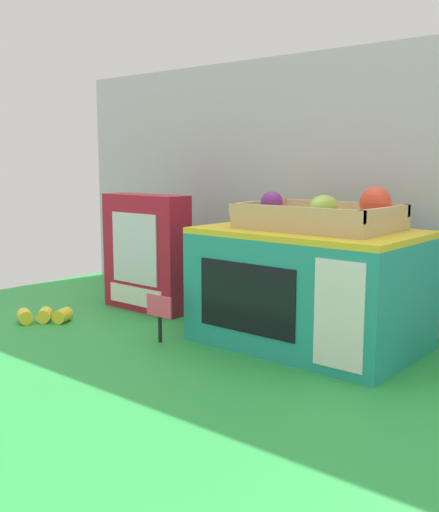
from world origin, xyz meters
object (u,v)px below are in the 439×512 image
(food_groups_crate, at_px, (322,217))
(loose_toy_banana, at_px, (44,316))
(cookie_set_box, at_px, (146,253))
(price_sign, at_px, (159,311))
(toy_microwave, at_px, (309,287))

(food_groups_crate, relative_size, loose_toy_banana, 2.63)
(cookie_set_box, bearing_deg, price_sign, -37.95)
(price_sign, bearing_deg, cookie_set_box, 142.05)
(cookie_set_box, height_order, price_sign, cookie_set_box)
(cookie_set_box, bearing_deg, loose_toy_banana, -110.22)
(toy_microwave, relative_size, cookie_set_box, 1.50)
(food_groups_crate, bearing_deg, loose_toy_banana, -156.10)
(food_groups_crate, xyz_separation_m, cookie_set_box, (-0.50, -0.02, -0.12))
(food_groups_crate, bearing_deg, cookie_set_box, -178.21)
(price_sign, height_order, loose_toy_banana, price_sign)
(food_groups_crate, height_order, loose_toy_banana, food_groups_crate)
(toy_microwave, relative_size, loose_toy_banana, 3.88)
(toy_microwave, xyz_separation_m, loose_toy_banana, (-0.57, -0.26, -0.10))
(cookie_set_box, distance_m, price_sign, 0.30)
(food_groups_crate, height_order, price_sign, food_groups_crate)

